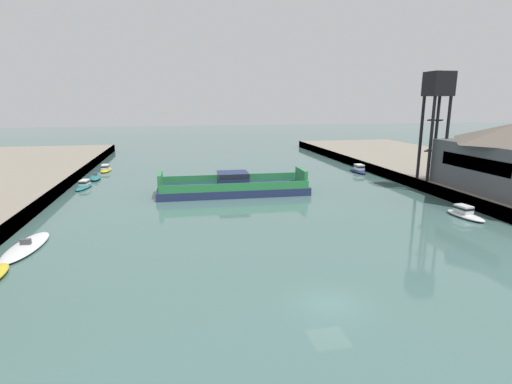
{
  "coord_description": "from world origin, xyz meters",
  "views": [
    {
      "loc": [
        -9.42,
        -22.51,
        13.01
      ],
      "look_at": [
        0.0,
        24.94,
        2.0
      ],
      "focal_mm": 28.06,
      "sensor_mm": 36.0,
      "label": 1
    }
  ],
  "objects_px": {
    "chain_ferry": "(233,187)",
    "moored_boat_mid_right": "(358,169)",
    "moored_boat_far_left": "(465,213)",
    "moored_boat_near_right": "(106,169)",
    "moored_boat_far_right": "(26,247)",
    "moored_boat_upstream_a": "(95,177)",
    "crane_tower": "(438,96)",
    "moored_boat_mid_left": "(84,185)"
  },
  "relations": [
    {
      "from": "moored_boat_far_right",
      "to": "moored_boat_near_right",
      "type": "bearing_deg",
      "value": 89.68
    },
    {
      "from": "moored_boat_near_right",
      "to": "moored_boat_mid_right",
      "type": "xyz_separation_m",
      "value": [
        46.56,
        -10.87,
        0.1
      ]
    },
    {
      "from": "moored_boat_near_right",
      "to": "moored_boat_mid_left",
      "type": "xyz_separation_m",
      "value": [
        -0.73,
        -15.35,
        -0.03
      ]
    },
    {
      "from": "moored_boat_near_right",
      "to": "moored_boat_mid_left",
      "type": "bearing_deg",
      "value": -92.71
    },
    {
      "from": "moored_boat_mid_left",
      "to": "crane_tower",
      "type": "distance_m",
      "value": 54.04
    },
    {
      "from": "moored_boat_near_right",
      "to": "moored_boat_mid_left",
      "type": "relative_size",
      "value": 1.0
    },
    {
      "from": "chain_ferry",
      "to": "moored_boat_mid_right",
      "type": "distance_m",
      "value": 28.39
    },
    {
      "from": "moored_boat_mid_right",
      "to": "moored_boat_far_right",
      "type": "xyz_separation_m",
      "value": [
        -46.8,
        -31.07,
        -0.36
      ]
    },
    {
      "from": "moored_boat_near_right",
      "to": "moored_boat_far_left",
      "type": "xyz_separation_m",
      "value": [
        45.49,
        -40.81,
        0.03
      ]
    },
    {
      "from": "moored_boat_mid_right",
      "to": "moored_boat_upstream_a",
      "type": "distance_m",
      "value": 47.1
    },
    {
      "from": "moored_boat_near_right",
      "to": "moored_boat_mid_right",
      "type": "distance_m",
      "value": 47.81
    },
    {
      "from": "moored_boat_far_right",
      "to": "moored_boat_upstream_a",
      "type": "xyz_separation_m",
      "value": [
        -0.22,
        34.0,
        0.08
      ]
    },
    {
      "from": "moored_boat_mid_left",
      "to": "crane_tower",
      "type": "relative_size",
      "value": 0.37
    },
    {
      "from": "chain_ferry",
      "to": "moored_boat_upstream_a",
      "type": "height_order",
      "value": "chain_ferry"
    },
    {
      "from": "chain_ferry",
      "to": "moored_boat_upstream_a",
      "type": "bearing_deg",
      "value": 144.16
    },
    {
      "from": "chain_ferry",
      "to": "moored_boat_upstream_a",
      "type": "distance_m",
      "value": 26.68
    },
    {
      "from": "moored_boat_far_left",
      "to": "moored_boat_far_right",
      "type": "relative_size",
      "value": 0.64
    },
    {
      "from": "moored_boat_mid_left",
      "to": "moored_boat_mid_right",
      "type": "relative_size",
      "value": 1.0
    },
    {
      "from": "moored_boat_mid_left",
      "to": "moored_boat_mid_right",
      "type": "distance_m",
      "value": 47.5
    },
    {
      "from": "moored_boat_mid_right",
      "to": "crane_tower",
      "type": "height_order",
      "value": "crane_tower"
    },
    {
      "from": "moored_boat_near_right",
      "to": "moored_boat_mid_left",
      "type": "height_order",
      "value": "moored_boat_near_right"
    },
    {
      "from": "moored_boat_far_left",
      "to": "chain_ferry",
      "type": "bearing_deg",
      "value": 144.64
    },
    {
      "from": "crane_tower",
      "to": "moored_boat_far_left",
      "type": "bearing_deg",
      "value": -109.22
    },
    {
      "from": "moored_boat_mid_left",
      "to": "crane_tower",
      "type": "xyz_separation_m",
      "value": [
        51.11,
        -11.45,
        13.31
      ]
    },
    {
      "from": "moored_boat_far_left",
      "to": "crane_tower",
      "type": "height_order",
      "value": "crane_tower"
    },
    {
      "from": "moored_boat_far_left",
      "to": "moored_boat_far_right",
      "type": "distance_m",
      "value": 45.74
    },
    {
      "from": "moored_boat_upstream_a",
      "to": "moored_boat_far_left",
      "type": "bearing_deg",
      "value": -35.59
    },
    {
      "from": "chain_ferry",
      "to": "moored_boat_mid_left",
      "type": "distance_m",
      "value": 23.4
    },
    {
      "from": "moored_boat_near_right",
      "to": "crane_tower",
      "type": "xyz_separation_m",
      "value": [
        50.38,
        -26.8,
        13.28
      ]
    },
    {
      "from": "moored_boat_mid_left",
      "to": "moored_boat_near_right",
      "type": "bearing_deg",
      "value": 87.29
    },
    {
      "from": "moored_boat_mid_right",
      "to": "crane_tower",
      "type": "xyz_separation_m",
      "value": [
        3.81,
        -15.94,
        13.17
      ]
    },
    {
      "from": "chain_ferry",
      "to": "moored_boat_far_right",
      "type": "relative_size",
      "value": 2.55
    },
    {
      "from": "chain_ferry",
      "to": "moored_boat_mid_right",
      "type": "relative_size",
      "value": 3.73
    },
    {
      "from": "chain_ferry",
      "to": "moored_boat_far_left",
      "type": "xyz_separation_m",
      "value": [
        24.32,
        -17.26,
        -0.48
      ]
    },
    {
      "from": "moored_boat_near_right",
      "to": "moored_boat_far_right",
      "type": "relative_size",
      "value": 0.68
    },
    {
      "from": "moored_boat_mid_left",
      "to": "crane_tower",
      "type": "height_order",
      "value": "crane_tower"
    },
    {
      "from": "moored_boat_far_right",
      "to": "moored_boat_upstream_a",
      "type": "bearing_deg",
      "value": 90.36
    },
    {
      "from": "moored_boat_mid_right",
      "to": "moored_boat_upstream_a",
      "type": "height_order",
      "value": "moored_boat_mid_right"
    },
    {
      "from": "moored_boat_near_right",
      "to": "moored_boat_upstream_a",
      "type": "xyz_separation_m",
      "value": [
        -0.45,
        -7.94,
        -0.17
      ]
    },
    {
      "from": "moored_boat_upstream_a",
      "to": "moored_boat_mid_right",
      "type": "bearing_deg",
      "value": -3.56
    },
    {
      "from": "chain_ferry",
      "to": "moored_boat_mid_right",
      "type": "xyz_separation_m",
      "value": [
        25.39,
        12.69,
        -0.4
      ]
    },
    {
      "from": "chain_ferry",
      "to": "moored_boat_far_left",
      "type": "height_order",
      "value": "chain_ferry"
    }
  ]
}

